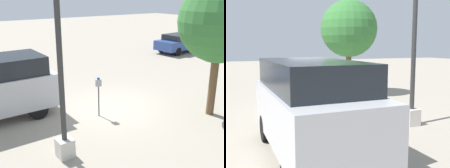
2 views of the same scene
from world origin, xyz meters
TOP-DOWN VIEW (x-y plane):
  - ground_plane at (0.00, 0.00)m, footprint 80.00×80.00m
  - parking_meter_near at (0.80, 0.36)m, footprint 0.22×0.15m
  - lamp_post at (3.06, 2.17)m, footprint 0.44×0.44m
  - parked_van at (4.18, -1.61)m, footprint 4.68×2.04m
  - street_tree at (-2.81, 2.61)m, footprint 2.91×2.91m

SIDE VIEW (x-z plane):
  - ground_plane at x=0.00m, z-range 0.00..0.00m
  - parking_meter_near at x=0.80m, z-range 0.36..1.88m
  - parked_van at x=4.18m, z-range 0.09..2.36m
  - lamp_post at x=3.06m, z-range -1.12..4.79m
  - street_tree at x=-2.81m, z-range 1.00..5.94m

